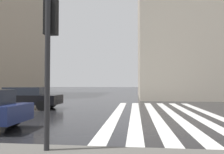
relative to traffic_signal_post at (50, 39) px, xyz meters
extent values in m
plane|color=black|center=(3.31, -2.67, -2.65)|extent=(220.00, 220.00, 0.00)
cube|color=silver|center=(7.31, -5.96, -2.65)|extent=(13.00, 0.50, 0.01)
cube|color=silver|center=(7.31, -4.96, -2.65)|extent=(13.00, 0.50, 0.01)
cube|color=silver|center=(7.31, -3.96, -2.65)|extent=(13.00, 0.50, 0.01)
cube|color=silver|center=(7.31, -2.96, -2.65)|extent=(13.00, 0.50, 0.01)
cube|color=silver|center=(7.31, -1.96, -2.65)|extent=(13.00, 0.50, 0.01)
cube|color=silver|center=(7.31, -0.96, -2.65)|extent=(13.00, 0.50, 0.01)
cylinder|color=#232326|center=(-0.12, 0.00, -0.77)|extent=(0.12, 0.12, 3.47)
cube|color=black|center=(0.06, 0.00, 0.54)|extent=(0.22, 0.30, 0.85)
sphere|color=red|center=(0.18, 0.00, 0.82)|extent=(0.17, 0.17, 0.17)
sphere|color=orange|center=(0.18, 0.00, 0.54)|extent=(0.17, 0.17, 0.17)
sphere|color=green|center=(0.18, 0.00, 0.26)|extent=(0.17, 0.17, 0.17)
cube|color=black|center=(8.81, 5.00, -2.04)|extent=(1.75, 4.10, 0.60)
cube|color=#232833|center=(8.81, 5.15, -1.49)|extent=(1.54, 2.46, 0.50)
cylinder|color=black|center=(9.64, 3.75, -2.34)|extent=(0.20, 0.62, 0.62)
cylinder|color=black|center=(7.99, 3.75, -2.34)|extent=(0.20, 0.62, 0.62)
cylinder|color=black|center=(9.64, 6.25, -2.34)|extent=(0.20, 0.62, 0.62)
cylinder|color=black|center=(7.99, 6.25, -2.34)|extent=(0.20, 0.62, 0.62)
cylinder|color=black|center=(3.14, 2.70, -2.34)|extent=(0.20, 0.62, 0.62)
camera|label=1|loc=(-4.82, -1.96, -1.04)|focal=34.95mm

